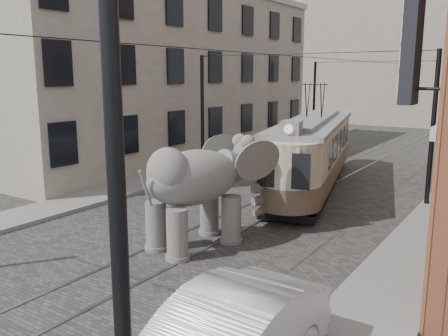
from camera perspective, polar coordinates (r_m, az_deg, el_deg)
The scene contains 9 objects.
ground at distance 16.39m, azimuth 0.78°, elevation -6.74°, with size 120.00×120.00×0.00m, color #464441.
tram_rails at distance 16.39m, azimuth 0.78°, elevation -6.70°, with size 1.54×80.00×0.02m, color slate, non-canonical shape.
sidewalk_right at distance 14.21m, azimuth 21.83°, elevation -10.13°, with size 2.00×60.00×0.15m, color slate.
sidewalk_left at distance 20.52m, azimuth -14.64°, elevation -3.21°, with size 2.00×60.00×0.15m, color slate.
stucco_building at distance 30.21m, azimuth -6.47°, elevation 11.04°, with size 7.00×24.00×10.00m, color gray.
distant_block at distance 53.79m, azimuth 25.35°, elevation 12.23°, with size 28.00×10.00×14.00m, color gray.
catenary at distance 20.17m, azimuth 8.13°, elevation 5.26°, with size 11.00×30.20×6.00m, color black, non-canonical shape.
tram at distance 21.56m, azimuth 10.76°, elevation 3.79°, with size 2.44×11.81×4.69m, color #BCB398, non-canonical shape.
elephant at distance 13.92m, azimuth -3.64°, elevation -3.10°, with size 2.91×5.29×3.24m, color #5E5B57, non-canonical shape.
Camera 1 is at (8.51, -13.07, 5.05)m, focal length 37.75 mm.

